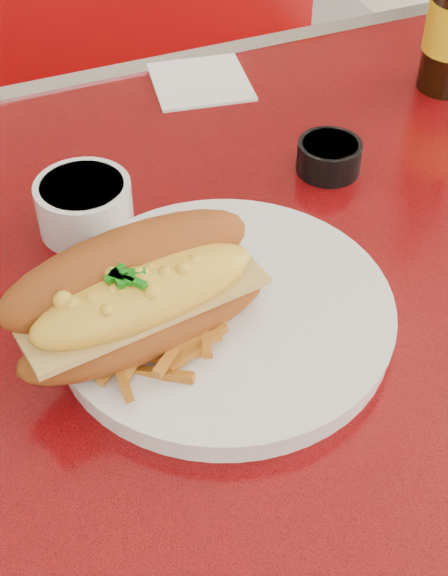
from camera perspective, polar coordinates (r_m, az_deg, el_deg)
name	(u,v)px	position (r m, az deg, el deg)	size (l,w,h in m)	color
diner_table	(228,405)	(0.81, 0.26, -8.35)	(1.23, 0.83, 0.77)	red
booth_bench_far	(66,202)	(1.61, -11.19, 6.02)	(1.20, 0.51, 0.90)	#92090A
dinner_plate	(224,313)	(0.66, 0.00, -1.81)	(0.30, 0.30, 0.02)	white
mac_hoagie	(139,294)	(0.61, -6.06, -0.45)	(0.22, 0.13, 0.09)	#964918
fries_pile	(152,332)	(0.62, -5.18, -3.14)	(0.09, 0.09, 0.03)	orange
fork	(202,259)	(0.69, -1.54, 2.10)	(0.09, 0.15, 0.00)	silver
gravy_ramekin	(85,205)	(0.75, -9.89, 5.85)	(0.10, 0.10, 0.05)	white
sauce_cup_right	(329,155)	(0.83, 7.49, 9.33)	(0.07, 0.07, 0.03)	black
paper_napkin	(201,82)	(0.98, -1.68, 14.45)	(0.11, 0.11, 0.00)	white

